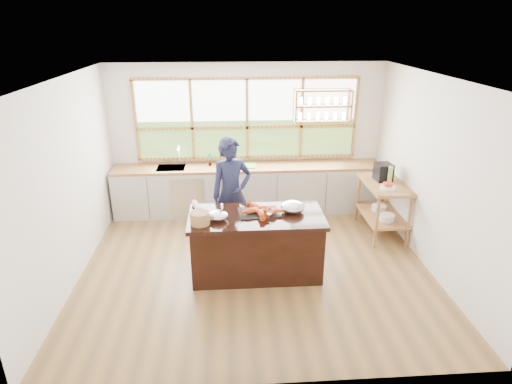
{
  "coord_description": "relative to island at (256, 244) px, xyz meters",
  "views": [
    {
      "loc": [
        -0.37,
        -5.48,
        3.37
      ],
      "look_at": [
        0.02,
        0.15,
        1.1
      ],
      "focal_mm": 30.0,
      "sensor_mm": 36.0,
      "label": 1
    }
  ],
  "objects": [
    {
      "name": "room_shell",
      "position": [
        0.02,
        0.71,
        1.3
      ],
      "size": [
        5.02,
        4.52,
        2.71
      ],
      "color": "silver",
      "rests_on": "ground_plane"
    },
    {
      "name": "wicker_basket",
      "position": [
        -0.75,
        -0.21,
        0.53
      ],
      "size": [
        0.26,
        0.26,
        0.17
      ],
      "primitive_type": "cylinder",
      "color": "#A6794F",
      "rests_on": "island"
    },
    {
      "name": "ground_plane",
      "position": [
        0.0,
        0.2,
        -0.45
      ],
      "size": [
        5.0,
        5.0,
        0.0
      ],
      "primitive_type": "plane",
      "color": "olive"
    },
    {
      "name": "fruit_bowl",
      "position": [
        2.14,
        0.84,
        0.49
      ],
      "size": [
        0.24,
        0.24,
        0.11
      ],
      "color": "white",
      "rests_on": "right_shelf_unit"
    },
    {
      "name": "lobster_pile",
      "position": [
        0.06,
        0.04,
        0.5
      ],
      "size": [
        0.52,
        0.48,
        0.08
      ],
      "color": "#EC5519",
      "rests_on": "slate_board"
    },
    {
      "name": "cook",
      "position": [
        -0.33,
        0.84,
        0.43
      ],
      "size": [
        0.75,
        0.61,
        1.77
      ],
      "primitive_type": "imported",
      "rotation": [
        0.0,
        0.0,
        0.33
      ],
      "color": "#191C3A",
      "rests_on": "ground_plane"
    },
    {
      "name": "parchment_roll",
      "position": [
        -0.83,
        0.27,
        0.49
      ],
      "size": [
        0.16,
        0.31,
        0.08
      ],
      "primitive_type": "cylinder",
      "rotation": [
        1.57,
        0.0,
        0.29
      ],
      "color": "silver",
      "rests_on": "island"
    },
    {
      "name": "wine_bottle",
      "position": [
        2.24,
        1.06,
        0.59
      ],
      "size": [
        0.08,
        0.08,
        0.29
      ],
      "primitive_type": "cylinder",
      "rotation": [
        0.0,
        0.0,
        0.07
      ],
      "color": "#9FBF57",
      "rests_on": "right_shelf_unit"
    },
    {
      "name": "mixing_bowl_right",
      "position": [
        0.51,
        0.08,
        0.52
      ],
      "size": [
        0.34,
        0.34,
        0.16
      ],
      "primitive_type": "ellipsoid",
      "color": "silver",
      "rests_on": "island"
    },
    {
      "name": "right_shelf_unit",
      "position": [
        2.19,
        1.09,
        0.15
      ],
      "size": [
        0.62,
        1.1,
        0.9
      ],
      "color": "#A9633D",
      "rests_on": "ground_plane"
    },
    {
      "name": "potted_plant",
      "position": [
        -0.7,
        2.2,
        0.57
      ],
      "size": [
        0.13,
        0.09,
        0.24
      ],
      "primitive_type": "imported",
      "rotation": [
        0.0,
        0.0,
        -0.01
      ],
      "color": "slate",
      "rests_on": "back_counter"
    },
    {
      "name": "island",
      "position": [
        0.0,
        0.0,
        0.0
      ],
      "size": [
        1.85,
        0.9,
        0.9
      ],
      "color": "black",
      "rests_on": "ground_plane"
    },
    {
      "name": "slate_board",
      "position": [
        0.04,
        0.07,
        0.45
      ],
      "size": [
        0.58,
        0.45,
        0.02
      ],
      "primitive_type": "cube",
      "rotation": [
        0.0,
        0.0,
        0.09
      ],
      "color": "black",
      "rests_on": "island"
    },
    {
      "name": "back_counter",
      "position": [
        -0.02,
        2.14,
        0.0
      ],
      "size": [
        4.9,
        0.63,
        0.9
      ],
      "color": "beige",
      "rests_on": "ground_plane"
    },
    {
      "name": "cutting_board",
      "position": [
        -0.06,
        2.14,
        0.45
      ],
      "size": [
        0.44,
        0.35,
        0.01
      ],
      "primitive_type": "cube",
      "rotation": [
        0.0,
        0.0,
        -0.13
      ],
      "color": "#52BC34",
      "rests_on": "back_counter"
    },
    {
      "name": "espresso_machine",
      "position": [
        2.19,
        1.23,
        0.59
      ],
      "size": [
        0.28,
        0.29,
        0.29
      ],
      "primitive_type": "cube",
      "rotation": [
        0.0,
        0.0,
        0.09
      ],
      "color": "black",
      "rests_on": "right_shelf_unit"
    },
    {
      "name": "mixing_bowl_left",
      "position": [
        -0.52,
        -0.1,
        0.5
      ],
      "size": [
        0.27,
        0.27,
        0.13
      ],
      "primitive_type": "ellipsoid",
      "color": "silver",
      "rests_on": "island"
    },
    {
      "name": "wine_glass",
      "position": [
        0.15,
        -0.25,
        0.61
      ],
      "size": [
        0.08,
        0.08,
        0.22
      ],
      "color": "white",
      "rests_on": "island"
    }
  ]
}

